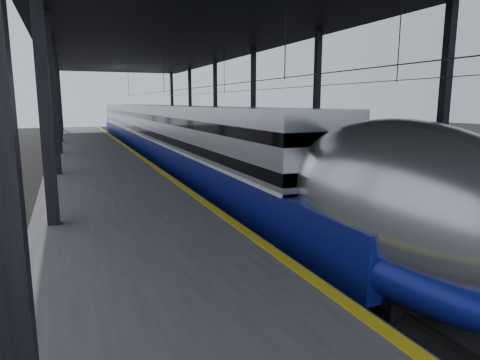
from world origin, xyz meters
TOP-DOWN VIEW (x-y plane):
  - ground at (0.00, 0.00)m, footprint 160.00×160.00m
  - platform at (-3.50, 20.00)m, footprint 6.00×80.00m
  - yellow_strip at (-0.70, 20.00)m, footprint 0.30×80.00m
  - rails at (4.50, 20.00)m, footprint 6.52×80.00m
  - canopy at (1.90, 20.00)m, footprint 18.00×75.00m
  - tgv_train at (2.00, 26.64)m, footprint 3.09×65.20m
  - second_train at (7.00, 35.98)m, footprint 2.61×56.05m

SIDE VIEW (x-z plane):
  - ground at x=0.00m, z-range 0.00..0.00m
  - rails at x=4.50m, z-range 0.00..0.16m
  - platform at x=-3.50m, z-range 0.00..1.00m
  - yellow_strip at x=-0.70m, z-range 1.00..1.01m
  - second_train at x=7.00m, z-range 0.02..3.62m
  - tgv_train at x=2.00m, z-range -0.14..4.29m
  - canopy at x=1.90m, z-range 4.38..13.85m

